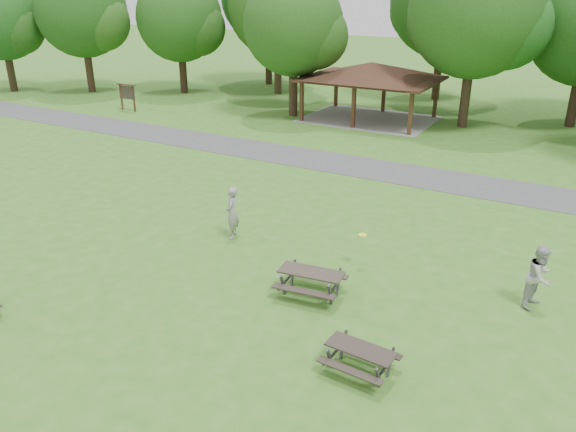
{
  "coord_description": "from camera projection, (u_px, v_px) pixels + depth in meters",
  "views": [
    {
      "loc": [
        9.61,
        -11.31,
        8.74
      ],
      "look_at": [
        1.0,
        4.0,
        1.3
      ],
      "focal_mm": 35.0,
      "sensor_mm": 36.0,
      "label": 1
    }
  ],
  "objects": [
    {
      "name": "tree_row_b",
      "position": [
        180.0,
        21.0,
        44.55
      ],
      "size": [
        7.14,
        6.8,
        9.28
      ],
      "color": "black",
      "rests_on": "ground"
    },
    {
      "name": "frisbee_in_flight",
      "position": [
        363.0,
        235.0,
        18.07
      ],
      "size": [
        0.29,
        0.29,
        0.02
      ],
      "color": "#FFF828",
      "rests_on": "ground"
    },
    {
      "name": "tree_deep_b",
      "position": [
        446.0,
        6.0,
        41.51
      ],
      "size": [
        8.4,
        8.0,
        11.13
      ],
      "color": "black",
      "rests_on": "ground"
    },
    {
      "name": "tree_flank_left",
      "position": [
        2.0,
        22.0,
        45.25
      ],
      "size": [
        6.72,
        6.4,
        8.93
      ],
      "color": "black",
      "rests_on": "ground"
    },
    {
      "name": "tree_row_d",
      "position": [
        295.0,
        28.0,
        36.68
      ],
      "size": [
        6.93,
        6.6,
        9.27
      ],
      "color": "black",
      "rests_on": "ground"
    },
    {
      "name": "picnic_table_middle",
      "position": [
        311.0,
        277.0,
        16.58
      ],
      "size": [
        2.07,
        1.75,
        0.83
      ],
      "color": "#332B24",
      "rests_on": "ground"
    },
    {
      "name": "frisbee_catcher",
      "position": [
        540.0,
        277.0,
        15.91
      ],
      "size": [
        0.97,
        1.1,
        1.89
      ],
      "primitive_type": "imported",
      "rotation": [
        0.0,
        0.0,
        1.25
      ],
      "color": "#AEAEB1",
      "rests_on": "ground"
    },
    {
      "name": "notice_board",
      "position": [
        127.0,
        92.0,
        39.79
      ],
      "size": [
        1.6,
        0.3,
        1.88
      ],
      "color": "#3C2616",
      "rests_on": "ground"
    },
    {
      "name": "ground",
      "position": [
        194.0,
        295.0,
        16.82
      ],
      "size": [
        160.0,
        160.0,
        0.0
      ],
      "primitive_type": "plane",
      "color": "#397020",
      "rests_on": "ground"
    },
    {
      "name": "frisbee_thrower",
      "position": [
        232.0,
        213.0,
        20.22
      ],
      "size": [
        0.71,
        0.83,
        1.94
      ],
      "primitive_type": "imported",
      "rotation": [
        0.0,
        0.0,
        -1.16
      ],
      "color": "gray",
      "rests_on": "ground"
    },
    {
      "name": "picnic_table_far",
      "position": [
        360.0,
        354.0,
        13.32
      ],
      "size": [
        1.73,
        1.43,
        0.71
      ],
      "color": "#2C2320",
      "rests_on": "ground"
    },
    {
      "name": "tree_row_e",
      "position": [
        477.0,
        15.0,
        33.32
      ],
      "size": [
        8.4,
        8.0,
        11.02
      ],
      "color": "black",
      "rests_on": "ground"
    },
    {
      "name": "tree_row_a",
      "position": [
        83.0,
        14.0,
        44.7
      ],
      "size": [
        7.56,
        7.2,
        9.97
      ],
      "color": "black",
      "rests_on": "ground"
    },
    {
      "name": "pavilion",
      "position": [
        371.0,
        73.0,
        36.7
      ],
      "size": [
        8.6,
        7.01,
        3.76
      ],
      "color": "#372214",
      "rests_on": "ground"
    },
    {
      "name": "tree_row_c",
      "position": [
        279.0,
        9.0,
        43.85
      ],
      "size": [
        8.19,
        7.8,
        10.67
      ],
      "color": "#312016",
      "rests_on": "ground"
    },
    {
      "name": "asphalt_path",
      "position": [
        368.0,
        168.0,
        28.06
      ],
      "size": [
        120.0,
        3.2,
        0.02
      ],
      "primitive_type": "cube",
      "color": "#47484A",
      "rests_on": "ground"
    }
  ]
}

